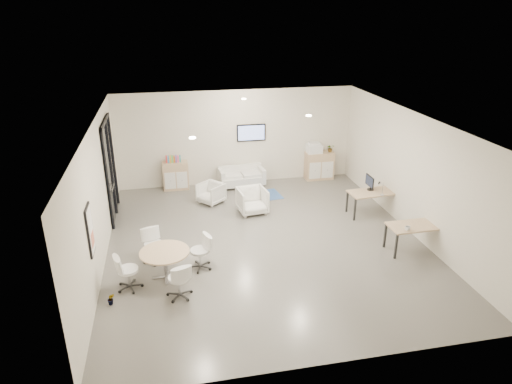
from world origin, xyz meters
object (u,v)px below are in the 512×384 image
at_px(sideboard_left, 176,176).
at_px(sideboard_right, 319,166).
at_px(armchair_right, 252,200).
at_px(round_table, 165,255).
at_px(loveseat, 241,177).
at_px(armchair_left, 211,192).
at_px(desk_front, 415,228).
at_px(desk_rear, 372,194).

height_order(sideboard_left, sideboard_right, sideboard_right).
height_order(armchair_right, round_table, armchair_right).
xyz_separation_m(loveseat, armchair_left, (-1.17, -1.26, 0.04)).
xyz_separation_m(armchair_right, desk_front, (3.52, -3.04, 0.22)).
xyz_separation_m(armchair_right, round_table, (-2.59, -3.08, 0.17)).
bearing_deg(sideboard_right, sideboard_left, 179.78).
bearing_deg(sideboard_right, armchair_left, -160.92).
bearing_deg(desk_front, armchair_left, 138.19).
bearing_deg(armchair_right, desk_front, -48.11).
relative_size(loveseat, armchair_left, 2.23).
bearing_deg(desk_rear, sideboard_left, 145.47).
bearing_deg(loveseat, desk_front, -61.22).
relative_size(loveseat, round_table, 1.42).
xyz_separation_m(desk_rear, round_table, (-5.99, -2.25, -0.05)).
height_order(desk_rear, desk_front, desk_rear).
bearing_deg(armchair_left, sideboard_left, 175.04).
height_order(armchair_right, desk_front, armchair_right).
distance_m(armchair_left, armchair_right, 1.48).
relative_size(armchair_right, desk_front, 0.61).
bearing_deg(loveseat, armchair_right, -95.92).
relative_size(armchair_left, desk_front, 0.52).
bearing_deg(loveseat, sideboard_right, -2.10).
height_order(armchair_right, desk_rear, armchair_right).
bearing_deg(desk_front, sideboard_left, 135.29).
relative_size(desk_rear, round_table, 1.28).
bearing_deg(desk_front, round_table, 179.35).
relative_size(sideboard_right, round_table, 0.88).
height_order(armchair_left, armchair_right, armchair_right).
xyz_separation_m(armchair_left, round_table, (-1.46, -4.05, 0.24)).
bearing_deg(round_table, sideboard_right, 44.83).
relative_size(armchair_right, desk_rear, 0.58).
xyz_separation_m(loveseat, desk_front, (3.47, -5.28, 0.32)).
bearing_deg(round_table, sideboard_left, 85.30).
height_order(desk_front, round_table, desk_front).
bearing_deg(armchair_right, sideboard_right, 31.98).
xyz_separation_m(loveseat, desk_rear, (3.35, -3.06, 0.33)).
bearing_deg(desk_rear, desk_front, -91.58).
distance_m(armchair_left, desk_rear, 4.88).
bearing_deg(armchair_left, armchair_right, 8.21).
bearing_deg(loveseat, armchair_left, -137.51).
height_order(sideboard_left, desk_rear, sideboard_left).
relative_size(sideboard_right, desk_rear, 0.69).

